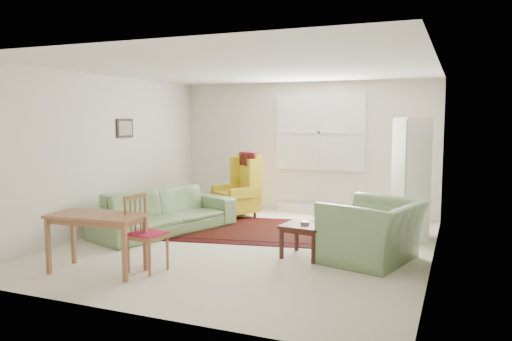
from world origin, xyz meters
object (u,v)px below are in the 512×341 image
at_px(desk_chair, 148,233).
at_px(wingback_chair, 236,185).
at_px(stool, 238,203).
at_px(coffee_table, 305,240).
at_px(desk, 97,243).
at_px(sofa, 165,203).
at_px(armchair, 373,225).
at_px(cabinet, 411,178).

bearing_deg(desk_chair, wingback_chair, 13.26).
height_order(stool, desk_chair, desk_chair).
distance_m(coffee_table, desk, 2.60).
relative_size(sofa, armchair, 1.93).
height_order(coffee_table, cabinet, cabinet).
distance_m(armchair, stool, 3.54).
distance_m(armchair, coffee_table, 0.91).
bearing_deg(cabinet, stool, 147.00).
xyz_separation_m(armchair, coffee_table, (-0.86, -0.14, -0.25)).
xyz_separation_m(sofa, armchair, (3.34, -0.38, -0.00)).
relative_size(cabinet, desk_chair, 2.00).
bearing_deg(sofa, desk_chair, -133.15).
relative_size(stool, desk, 0.42).
xyz_separation_m(stool, cabinet, (3.14, -0.58, 0.68)).
bearing_deg(coffee_table, stool, 131.49).
distance_m(stool, desk_chair, 3.57).
bearing_deg(wingback_chair, cabinet, 24.39).
height_order(wingback_chair, desk, wingback_chair).
relative_size(armchair, coffee_table, 2.23).
xyz_separation_m(wingback_chair, cabinet, (3.13, -0.46, 0.32)).
distance_m(armchair, desk, 3.40).
xyz_separation_m(wingback_chair, coffee_table, (1.96, -2.11, -0.37)).
height_order(desk, desk_chair, desk_chair).
bearing_deg(desk_chair, coffee_table, -43.64).
height_order(stool, desk, desk).
height_order(cabinet, desk, cabinet).
bearing_deg(armchair, cabinet, -175.37).
distance_m(stool, desk, 3.80).
relative_size(wingback_chair, coffee_table, 2.20).
bearing_deg(coffee_table, desk_chair, -139.98).
xyz_separation_m(wingback_chair, desk, (-0.11, -3.67, -0.24)).
bearing_deg(armchair, coffee_table, -65.12).
bearing_deg(desk, coffee_table, 37.03).
relative_size(wingback_chair, stool, 2.58).
xyz_separation_m(cabinet, desk, (-3.24, -3.21, -0.56)).
relative_size(coffee_table, cabinet, 0.29).
bearing_deg(wingback_chair, coffee_table, -14.33).
bearing_deg(cabinet, armchair, -123.76).
xyz_separation_m(sofa, wingback_chair, (0.51, 1.59, 0.12)).
bearing_deg(cabinet, sofa, 174.85).
height_order(sofa, desk_chair, sofa).
relative_size(coffee_table, stool, 1.17).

